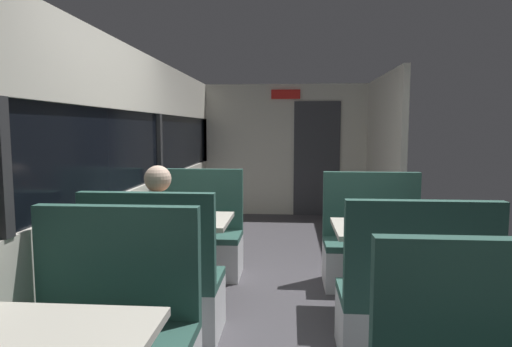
{
  "coord_description": "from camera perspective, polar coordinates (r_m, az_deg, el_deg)",
  "views": [
    {
      "loc": [
        0.08,
        -3.59,
        1.53
      ],
      "look_at": [
        -0.36,
        2.14,
        0.94
      ],
      "focal_mm": 30.88,
      "sensor_mm": 36.0,
      "label": 1
    }
  ],
  "objects": [
    {
      "name": "bench_rear_aisle_facing_end",
      "position": [
        3.21,
        19.6,
        -16.53
      ],
      "size": [
        0.95,
        0.5,
        1.1
      ],
      "color": "silver",
      "rests_on": "ground_plane"
    },
    {
      "name": "coffee_cup_primary",
      "position": [
        4.05,
        -11.57,
        -4.89
      ],
      "size": [
        0.07,
        0.07,
        0.09
      ],
      "color": "#B23333",
      "rests_on": "dining_table_mid_window"
    },
    {
      "name": "dining_table_rear_aisle",
      "position": [
        3.76,
        16.97,
        -8.13
      ],
      "size": [
        0.9,
        0.7,
        0.74
      ],
      "color": "#9E9EA3",
      "rests_on": "ground_plane"
    },
    {
      "name": "bench_rear_aisle_facing_entry",
      "position": [
        4.5,
        14.9,
        -9.85
      ],
      "size": [
        0.95,
        0.5,
        1.1
      ],
      "color": "silver",
      "rests_on": "ground_plane"
    },
    {
      "name": "carriage_window_panel_left",
      "position": [
        3.93,
        -18.56,
        -0.64
      ],
      "size": [
        0.09,
        8.48,
        2.3
      ],
      "color": "beige",
      "rests_on": "ground_plane"
    },
    {
      "name": "carriage_aisle_panel_right",
      "position": [
        6.74,
        16.14,
        2.39
      ],
      "size": [
        0.08,
        2.4,
        2.3
      ],
      "primitive_type": "cube",
      "color": "beige",
      "rests_on": "ground_plane"
    },
    {
      "name": "ground_plane",
      "position": [
        3.91,
        3.01,
        -17.37
      ],
      "size": [
        3.3,
        9.2,
        0.02
      ],
      "primitive_type": "cube",
      "color": "#423F44"
    },
    {
      "name": "bench_mid_window_facing_entry",
      "position": [
        4.72,
        -7.76,
        -8.96
      ],
      "size": [
        0.95,
        0.5,
        1.1
      ],
      "color": "silver",
      "rests_on": "ground_plane"
    },
    {
      "name": "dining_table_mid_window",
      "position": [
        3.99,
        -9.95,
        -7.17
      ],
      "size": [
        0.9,
        0.7,
        0.74
      ],
      "color": "#9E9EA3",
      "rests_on": "ground_plane"
    },
    {
      "name": "carriage_end_bulkhead",
      "position": [
        7.8,
        4.25,
        2.96
      ],
      "size": [
        2.9,
        0.11,
        2.3
      ],
      "color": "beige",
      "rests_on": "ground_plane"
    },
    {
      "name": "bench_mid_window_facing_end",
      "position": [
        3.43,
        -12.85,
        -14.84
      ],
      "size": [
        0.95,
        0.5,
        1.1
      ],
      "color": "silver",
      "rests_on": "ground_plane"
    },
    {
      "name": "seated_passenger",
      "position": [
        3.43,
        -12.56,
        -11.15
      ],
      "size": [
        0.47,
        0.55,
        1.26
      ],
      "color": "#26262D",
      "rests_on": "ground_plane"
    }
  ]
}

